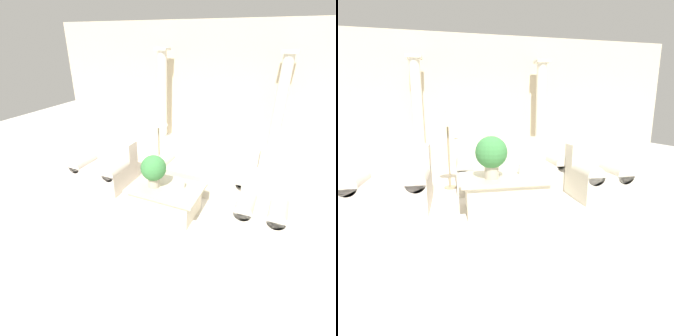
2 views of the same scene
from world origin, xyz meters
The scene contains 11 objects.
ground_plane centered at (0.00, 0.00, 0.00)m, with size 16.00×16.00×0.00m, color silver.
wall_back centered at (0.00, 2.86, 1.60)m, with size 10.00×0.06×3.20m.
sofa_long centered at (0.30, 0.77, 0.36)m, with size 2.00×0.90×0.90m.
loveseat centered at (-1.64, 0.01, 0.37)m, with size 1.11×0.90×0.90m.
coffee_table centered at (-0.03, -0.43, 0.26)m, with size 1.24×0.84×0.50m.
potted_plant centered at (-0.23, -0.49, 0.84)m, with size 0.44×0.44×0.58m.
pillar_candle centered at (0.23, -0.32, 0.57)m, with size 0.09×0.09×0.15m.
floor_lamp centered at (-0.82, 0.85, 1.20)m, with size 0.40×0.40×1.38m.
column_left centered at (-1.50, 2.44, 1.32)m, with size 0.33×0.33×2.58m.
column_right centered at (1.43, 2.44, 1.32)m, with size 0.33×0.33×2.58m.
armchair centered at (1.55, -0.09, 0.36)m, with size 0.76×0.85×0.86m.
Camera 1 is at (1.66, -3.93, 2.85)m, focal length 28.00 mm.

